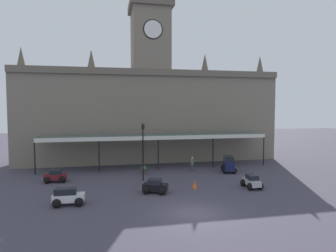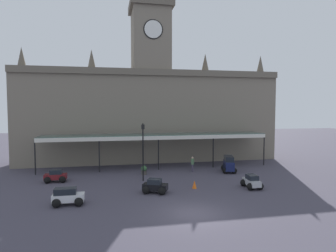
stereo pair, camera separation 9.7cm
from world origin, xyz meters
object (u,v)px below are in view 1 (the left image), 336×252
Objects in this scene: pedestrian_beside_cars at (192,163)px; planter_by_canopy at (144,170)px; car_silver_sedan at (252,182)px; car_maroon_sedan at (56,177)px; car_black_sedan at (155,187)px; car_white_estate at (68,197)px; car_navy_van at (229,165)px; victorian_lamppost at (143,146)px; traffic_cone at (195,184)px.

planter_by_canopy is (-5.47, -0.38, -0.42)m from pedestrian_beside_cars.
car_silver_sedan reaches higher than planter_by_canopy.
car_maroon_sedan is at bearing -170.77° from planter_by_canopy.
car_black_sedan is at bearing -88.95° from planter_by_canopy.
car_maroon_sedan is 14.27m from pedestrian_beside_cars.
car_white_estate is at bearing -127.58° from planter_by_canopy.
car_navy_van is (0.60, 6.51, 0.30)m from car_silver_sedan.
planter_by_canopy is at bearing 9.23° from car_maroon_sedan.
victorian_lamppost is 8.22× the size of traffic_cone.
planter_by_canopy is at bearing 91.05° from car_black_sedan.
car_maroon_sedan is at bearing -177.36° from car_navy_van.
car_black_sedan is 0.99× the size of car_white_estate.
car_white_estate is 3.29× the size of traffic_cone.
car_maroon_sedan is 18.08m from car_navy_van.
victorian_lamppost is at bearing 154.36° from car_silver_sedan.
car_white_estate is 10.66m from traffic_cone.
car_silver_sedan is at bearing 5.64° from car_white_estate.
victorian_lamppost reaches higher than planter_by_canopy.
car_black_sedan is at bearing 14.34° from car_white_estate.
car_maroon_sedan is 13.32m from traffic_cone.
car_navy_van is (18.06, 0.83, 0.30)m from car_maroon_sedan.
car_silver_sedan and car_maroon_sedan have the same top height.
traffic_cone is (-5.62, -5.61, -0.46)m from car_navy_van.
pedestrian_beside_cars is 5.50m from planter_by_canopy.
car_silver_sedan reaches higher than traffic_cone.
car_maroon_sedan is 0.80× the size of car_navy_van.
car_white_estate is 2.35× the size of planter_by_canopy.
pedestrian_beside_cars reaches higher than car_white_estate.
car_navy_van is at bearing 26.65° from car_white_estate.
car_black_sedan and car_silver_sedan have the same top height.
car_black_sedan is at bearing -126.37° from pedestrian_beside_cars.
traffic_cone is at bearing -58.77° from planter_by_canopy.
car_white_estate is at bearing -166.89° from traffic_cone.
car_silver_sedan is at bearing -66.16° from pedestrian_beside_cars.
car_silver_sedan is 10.59m from victorian_lamppost.
victorian_lamppost is (-5.87, -3.06, 2.54)m from pedestrian_beside_cars.
car_white_estate is 17.90m from car_navy_van.
traffic_cone is at bearing 10.79° from car_black_sedan.
victorian_lamppost is 5.87× the size of planter_by_canopy.
car_white_estate is at bearing -143.39° from pedestrian_beside_cars.
traffic_cone is 7.24m from planter_by_canopy.
pedestrian_beside_cars is 0.30× the size of victorian_lamppost.
pedestrian_beside_cars reaches higher than car_silver_sedan.
planter_by_canopy is (-0.13, 6.88, -0.01)m from car_black_sedan.
planter_by_canopy is (-3.75, 6.19, 0.15)m from traffic_cone.
car_navy_van reaches higher than planter_by_canopy.
car_black_sedan is 0.40× the size of victorian_lamppost.
pedestrian_beside_cars is 2.43× the size of traffic_cone.
car_navy_van reaches higher than car_maroon_sedan.
car_maroon_sedan is at bearing -172.79° from pedestrian_beside_cars.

